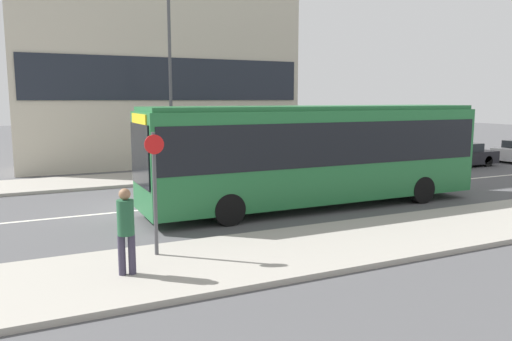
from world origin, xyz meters
name	(u,v)px	position (x,y,z in m)	size (l,w,h in m)	color
ground_plane	(144,210)	(0.00, 0.00, 0.00)	(120.00, 120.00, 0.00)	#4F4F51
sidewalk_near	(209,263)	(0.00, -6.25, 0.07)	(44.00, 3.50, 0.13)	#A39E93
sidewalk_far	(112,181)	(0.00, 6.25, 0.07)	(44.00, 3.50, 0.13)	#A39E93
lane_centerline	(144,210)	(0.00, 0.00, 0.00)	(41.80, 0.16, 0.01)	silver
apartment_block_left_tower	(158,10)	(3.72, 11.64, 8.55)	(15.36, 4.37, 17.12)	beige
city_bus	(317,149)	(5.47, -2.01, 1.98)	(12.01, 2.54, 3.45)	#236B38
parked_car_0	(379,160)	(12.50, 3.23, 0.65)	(4.57, 1.79, 1.38)	black
parked_car_1	(457,155)	(18.05, 3.46, 0.61)	(4.32, 1.86, 1.28)	black
pedestrian_near_stop	(126,226)	(-1.81, -6.38, 1.15)	(0.35, 0.34, 1.79)	#383347
bus_stop_sign	(155,184)	(-0.94, -5.35, 1.77)	(0.44, 0.12, 2.82)	#4C4C51
street_lamp	(170,67)	(2.51, 5.32, 5.05)	(0.36, 0.36, 8.25)	#4C4C51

